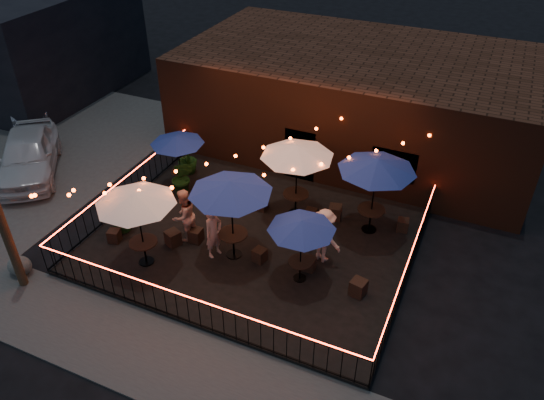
{
  "coord_description": "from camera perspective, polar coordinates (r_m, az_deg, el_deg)",
  "views": [
    {
      "loc": [
        6.08,
        -10.1,
        11.17
      ],
      "look_at": [
        0.4,
        2.59,
        1.43
      ],
      "focal_mm": 35.0,
      "sensor_mm": 36.0,
      "label": 1
    }
  ],
  "objects": [
    {
      "name": "festoon_lights",
      "position": [
        16.25,
        -5.84,
        2.67
      ],
      "size": [
        10.02,
        8.72,
        1.32
      ],
      "color": "#FF400C",
      "rests_on": "ground"
    },
    {
      "name": "bistro_chair_7",
      "position": [
        18.14,
        4.18,
        -1.62
      ],
      "size": [
        0.39,
        0.39,
        0.44
      ],
      "primitive_type": "cube",
      "rotation": [
        0.0,
        0.0,
        3.18
      ],
      "color": "black",
      "rests_on": "patio"
    },
    {
      "name": "potted_shrub_a",
      "position": [
        18.11,
        -15.82,
        -1.62
      ],
      "size": [
        1.34,
        1.26,
        1.21
      ],
      "primitive_type": "imported",
      "rotation": [
        0.0,
        0.0,
        -0.35
      ],
      "color": "#0C3A0C",
      "rests_on": "patio"
    },
    {
      "name": "cafe_table_4",
      "position": [
        14.76,
        3.22,
        -2.81
      ],
      "size": [
        2.5,
        2.5,
        2.17
      ],
      "rotation": [
        0.0,
        0.0,
        -0.33
      ],
      "color": "black",
      "rests_on": "patio"
    },
    {
      "name": "fence_front",
      "position": [
        14.59,
        -9.02,
        -11.62
      ],
      "size": [
        10.0,
        0.04,
        1.04
      ],
      "color": "black",
      "rests_on": "patio"
    },
    {
      "name": "bistro_chair_2",
      "position": [
        19.77,
        -9.62,
        1.38
      ],
      "size": [
        0.45,
        0.45,
        0.46
      ],
      "primitive_type": "cube",
      "rotation": [
        0.0,
        0.0,
        0.19
      ],
      "color": "black",
      "rests_on": "patio"
    },
    {
      "name": "cafe_table_5",
      "position": [
        16.7,
        11.26,
        3.63
      ],
      "size": [
        2.69,
        2.69,
        2.74
      ],
      "rotation": [
        0.0,
        0.0,
        0.08
      ],
      "color": "black",
      "rests_on": "patio"
    },
    {
      "name": "potted_shrub_c",
      "position": [
        20.72,
        -9.11,
        4.52
      ],
      "size": [
        0.75,
        0.75,
        1.3
      ],
      "primitive_type": "imported",
      "rotation": [
        0.0,
        0.0,
        -0.03
      ],
      "color": "#143610",
      "rests_on": "patio"
    },
    {
      "name": "bistro_chair_4",
      "position": [
        17.38,
        -8.18,
        -3.77
      ],
      "size": [
        0.41,
        0.41,
        0.47
      ],
      "primitive_type": "cube",
      "rotation": [
        0.0,
        0.0,
        0.02
      ],
      "color": "black",
      "rests_on": "patio"
    },
    {
      "name": "bistro_chair_11",
      "position": [
        18.19,
        13.88,
        -2.63
      ],
      "size": [
        0.42,
        0.42,
        0.43
      ],
      "primitive_type": "cube",
      "rotation": [
        0.0,
        0.0,
        3.32
      ],
      "color": "black",
      "rests_on": "patio"
    },
    {
      "name": "cooler",
      "position": [
        18.85,
        -14.31,
        -0.59
      ],
      "size": [
        0.61,
        0.46,
        0.75
      ],
      "rotation": [
        0.0,
        0.0,
        -0.09
      ],
      "color": "#052C9D",
      "rests_on": "patio"
    },
    {
      "name": "fence_left",
      "position": [
        19.48,
        -15.4,
        0.97
      ],
      "size": [
        0.04,
        8.0,
        1.04
      ],
      "rotation": [
        0.0,
        0.0,
        1.57
      ],
      "color": "black",
      "rests_on": "patio"
    },
    {
      "name": "bistro_chair_1",
      "position": [
        17.37,
        -10.6,
        -4.03
      ],
      "size": [
        0.55,
        0.55,
        0.5
      ],
      "primitive_type": "cube",
      "rotation": [
        0.0,
        0.0,
        2.74
      ],
      "color": "black",
      "rests_on": "patio"
    },
    {
      "name": "bistro_chair_0",
      "position": [
        17.96,
        -16.6,
        -3.69
      ],
      "size": [
        0.44,
        0.44,
        0.43
      ],
      "primitive_type": "cube",
      "rotation": [
        0.0,
        0.0,
        0.25
      ],
      "color": "black",
      "rests_on": "patio"
    },
    {
      "name": "bistro_chair_8",
      "position": [
        16.22,
        4.02,
        -6.88
      ],
      "size": [
        0.35,
        0.35,
        0.42
      ],
      "primitive_type": "cube",
      "rotation": [
        0.0,
        0.0,
        0.0
      ],
      "color": "black",
      "rests_on": "patio"
    },
    {
      "name": "patron_c",
      "position": [
        16.16,
        5.6,
        -3.84
      ],
      "size": [
        1.35,
        1.05,
        1.85
      ],
      "primitive_type": "imported",
      "rotation": [
        0.0,
        0.0,
        2.8
      ],
      "color": "tan",
      "rests_on": "patio"
    },
    {
      "name": "patron_a",
      "position": [
        16.39,
        -6.31,
        -3.52
      ],
      "size": [
        0.6,
        0.73,
        1.72
      ],
      "primitive_type": "imported",
      "rotation": [
        0.0,
        0.0,
        1.22
      ],
      "color": "tan",
      "rests_on": "patio"
    },
    {
      "name": "bistro_chair_6",
      "position": [
        18.64,
        -1.18,
        -0.25
      ],
      "size": [
        0.44,
        0.44,
        0.52
      ],
      "primitive_type": "cube",
      "rotation": [
        0.0,
        0.0,
        -0.02
      ],
      "color": "black",
      "rests_on": "patio"
    },
    {
      "name": "boulder",
      "position": [
        17.9,
        -25.51,
        -6.41
      ],
      "size": [
        0.88,
        0.77,
        0.64
      ],
      "primitive_type": "ellipsoid",
      "rotation": [
        0.0,
        0.0,
        0.08
      ],
      "color": "#44443F",
      "rests_on": "ground"
    },
    {
      "name": "patron_b",
      "position": [
        17.12,
        -9.44,
        -1.65
      ],
      "size": [
        0.91,
        1.05,
        1.85
      ],
      "primitive_type": "imported",
      "rotation": [
        0.0,
        0.0,
        -1.83
      ],
      "color": "tan",
      "rests_on": "patio"
    },
    {
      "name": "bistro_chair_3",
      "position": [
        19.31,
        -7.25,
        0.64
      ],
      "size": [
        0.43,
        0.43,
        0.41
      ],
      "primitive_type": "cube",
      "rotation": [
        0.0,
        0.0,
        2.85
      ],
      "color": "black",
      "rests_on": "patio"
    },
    {
      "name": "parking_lot",
      "position": [
        25.5,
        -25.05,
        5.59
      ],
      "size": [
        11.0,
        12.0,
        0.02
      ],
      "primitive_type": "cube",
      "color": "#474441",
      "rests_on": "ground"
    },
    {
      "name": "cafe_table_3",
      "position": [
        17.22,
        2.73,
        5.19
      ],
      "size": [
        2.92,
        2.92,
        2.7
      ],
      "rotation": [
        0.0,
        0.0,
        -0.22
      ],
      "color": "black",
      "rests_on": "patio"
    },
    {
      "name": "cafe_table_0",
      "position": [
        15.59,
        -14.48,
        0.09
      ],
      "size": [
        3.03,
        3.03,
        2.6
      ],
      "rotation": [
        0.0,
        0.0,
        -0.35
      ],
      "color": "black",
      "rests_on": "patio"
    },
    {
      "name": "cafe_table_1",
      "position": [
        19.24,
        -10.17,
        6.34
      ],
      "size": [
        2.41,
        2.41,
        2.14
      ],
      "rotation": [
        0.0,
        0.0,
        -0.28
      ],
      "color": "black",
      "rests_on": "patio"
    },
    {
      "name": "fence_right",
      "position": [
        16.06,
        14.38,
        -7.21
      ],
      "size": [
        0.04,
        8.0,
        1.04
      ],
      "rotation": [
        0.0,
        0.0,
        1.57
      ],
      "color": "black",
      "rests_on": "patio"
    },
    {
      "name": "patio",
      "position": [
        17.5,
        -1.99,
        -4.34
      ],
      "size": [
        10.0,
        8.0,
        0.15
      ],
      "primitive_type": "cube",
      "color": "black",
      "rests_on": "ground"
    },
    {
      "name": "bistro_chair_5",
      "position": [
        16.48,
        -1.34,
        -5.95
      ],
      "size": [
        0.44,
        0.44,
        0.43
      ],
      "primitive_type": "cube",
      "rotation": [
        0.0,
        0.0,
        2.92
      ],
      "color": "black",
      "rests_on": "patio"
    },
    {
      "name": "cafe_table_2",
      "position": [
        15.34,
        -4.48,
        1.27
      ],
      "size": [
        2.81,
        2.81,
        2.76
      ],
      "rotation": [
        0.0,
        0.0,
        -0.13
      ],
      "color": "black",
      "rests_on": "patio"
    },
    {
      "name": "brick_building",
      "position": [
        22.66,
        9.23,
        10.68
      ],
      "size": [
        14.0,
        8.0,
        4.0
      ],
      "color": "#3E1E11",
      "rests_on": "ground"
    },
    {
      "name": "bistro_chair_10",
      "position": [
        18.3,
        6.8,
        -1.31
      ],
      "size": [
        0.5,
        0.5,
        0.5
      ],
      "primitive_type": "cube",
      "rotation": [
        0.0,
        0.0,
        0.19
      ],
      "color": "black",
      "rests_on": "patio"
    },
    {
      "name": "car_silver",
      "position": [
        27.91,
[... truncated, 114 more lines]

